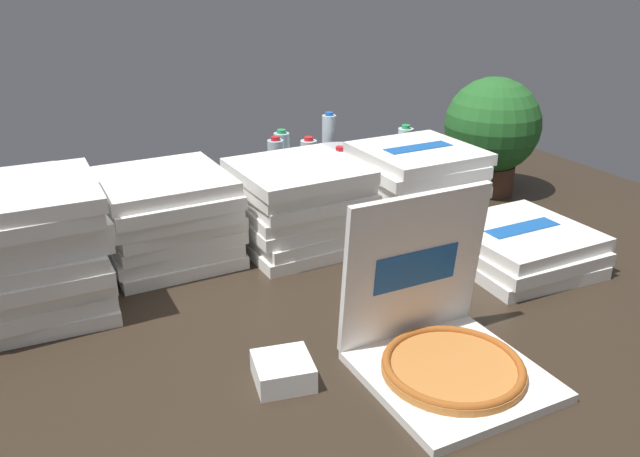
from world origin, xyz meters
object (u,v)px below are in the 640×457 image
object	(u,v)px
water_bottle_5	(309,167)
napkin_pile	(283,371)
water_bottle_2	(340,178)
water_bottle_0	(276,166)
ice_bucket	(341,166)
open_pizza_box	(442,341)
pizza_stack_left_near	(167,217)
pizza_stack_left_mid	(414,186)
water_bottle_4	(405,153)
pizza_stack_center_near	(298,205)
potted_plant	(492,130)
water_bottle_3	(282,158)
pizza_stack_right_near	(26,250)
pizza_stack_center_far	(5,219)
pizza_stack_right_mid	(520,247)
water_bottle_1	(329,138)

from	to	relation	value
water_bottle_5	napkin_pile	xyz separation A→B (m)	(-0.61, -1.13, -0.08)
water_bottle_2	water_bottle_5	bearing A→B (deg)	103.55
water_bottle_2	water_bottle_0	bearing A→B (deg)	123.10
ice_bucket	water_bottle_0	size ratio (longest dim) A/B	1.46
open_pizza_box	pizza_stack_left_near	world-z (taller)	open_pizza_box
pizza_stack_left_mid	water_bottle_2	distance (m)	0.31
water_bottle_0	water_bottle_4	xyz separation A→B (m)	(0.57, -0.07, 0.00)
pizza_stack_left_near	ice_bucket	bearing A→B (deg)	27.54
pizza_stack_center_near	potted_plant	xyz separation A→B (m)	(0.92, 0.13, 0.12)
pizza_stack_left_near	water_bottle_3	distance (m)	0.80
potted_plant	water_bottle_5	bearing A→B (deg)	155.13
pizza_stack_center_near	pizza_stack_left_mid	world-z (taller)	pizza_stack_left_mid
pizza_stack_left_mid	water_bottle_3	world-z (taller)	pizza_stack_left_mid
pizza_stack_center_near	potted_plant	bearing A→B (deg)	8.27
water_bottle_2	water_bottle_5	xyz separation A→B (m)	(-0.04, 0.18, 0.00)
pizza_stack_right_near	pizza_stack_center_far	bearing A→B (deg)	95.24
pizza_stack_right_mid	water_bottle_2	size ratio (longest dim) A/B	1.74
ice_bucket	water_bottle_0	distance (m)	0.32
pizza_stack_right_near	water_bottle_1	size ratio (longest dim) A/B	1.80
open_pizza_box	water_bottle_4	distance (m)	1.43
open_pizza_box	water_bottle_0	world-z (taller)	open_pizza_box
pizza_stack_left_mid	pizza_stack_right_mid	xyz separation A→B (m)	(0.10, -0.45, -0.08)
open_pizza_box	ice_bucket	world-z (taller)	open_pizza_box
water_bottle_5	napkin_pile	distance (m)	1.29
pizza_stack_center_far	water_bottle_3	size ratio (longest dim) A/B	1.81
pizza_stack_center_far	pizza_stack_right_mid	world-z (taller)	pizza_stack_center_far
pizza_stack_center_far	water_bottle_0	xyz separation A→B (m)	(1.01, 0.15, -0.01)
pizza_stack_right_mid	water_bottle_3	distance (m)	1.11
water_bottle_2	water_bottle_4	bearing A→B (deg)	22.73
ice_bucket	water_bottle_5	distance (m)	0.23
pizza_stack_right_near	napkin_pile	bearing A→B (deg)	-52.12
pizza_stack_center_near	ice_bucket	world-z (taller)	pizza_stack_center_near
open_pizza_box	pizza_stack_right_near	xyz separation A→B (m)	(-0.82, 0.73, 0.10)
ice_bucket	potted_plant	bearing A→B (deg)	-41.07
pizza_stack_right_mid	water_bottle_4	bearing A→B (deg)	79.64
pizza_stack_right_near	water_bottle_4	distance (m)	1.62
pizza_stack_left_near	water_bottle_3	size ratio (longest dim) A/B	1.79
water_bottle_5	pizza_stack_center_far	bearing A→B (deg)	-175.41
pizza_stack_right_mid	water_bottle_4	world-z (taller)	water_bottle_4
water_bottle_3	open_pizza_box	bearing A→B (deg)	-98.84
pizza_stack_right_mid	water_bottle_2	xyz separation A→B (m)	(-0.25, 0.72, 0.05)
open_pizza_box	pizza_stack_right_near	bearing A→B (deg)	138.40
water_bottle_1	pizza_stack_left_mid	bearing A→B (deg)	-95.89
open_pizza_box	water_bottle_3	distance (m)	1.42
pizza_stack_right_mid	potted_plant	bearing A→B (deg)	58.04
pizza_stack_right_near	pizza_stack_right_mid	bearing A→B (deg)	-15.47
pizza_stack_right_near	pizza_stack_left_mid	bearing A→B (deg)	2.90
pizza_stack_center_far	ice_bucket	size ratio (longest dim) A/B	1.24
pizza_stack_left_near	water_bottle_5	size ratio (longest dim) A/B	1.79
pizza_stack_left_near	water_bottle_3	bearing A→B (deg)	39.68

